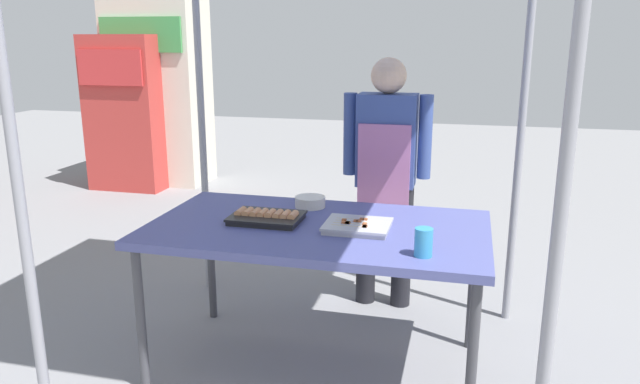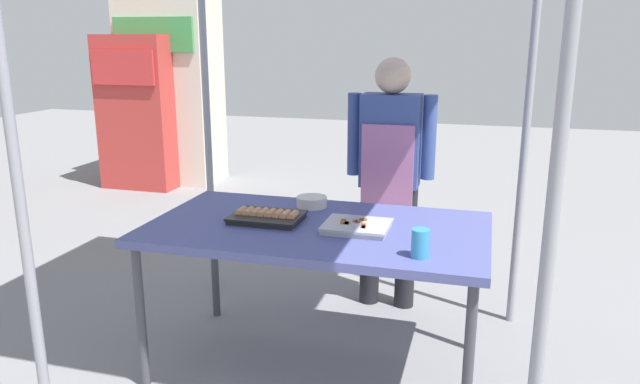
{
  "view_description": "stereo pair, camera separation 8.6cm",
  "coord_description": "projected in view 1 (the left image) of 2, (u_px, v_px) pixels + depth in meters",
  "views": [
    {
      "loc": [
        0.67,
        -2.62,
        1.62
      ],
      "look_at": [
        0.0,
        0.05,
        0.9
      ],
      "focal_mm": 33.52,
      "sensor_mm": 36.0,
      "label": 1
    },
    {
      "loc": [
        0.75,
        -2.6,
        1.62
      ],
      "look_at": [
        0.0,
        0.05,
        0.9
      ],
      "focal_mm": 33.52,
      "sensor_mm": 36.0,
      "label": 2
    }
  ],
  "objects": [
    {
      "name": "condiment_bowl",
      "position": [
        310.0,
        202.0,
        3.13
      ],
      "size": [
        0.16,
        0.16,
        0.06
      ],
      "primitive_type": "cylinder",
      "color": "silver",
      "rests_on": "stall_table"
    },
    {
      "name": "vendor_woman",
      "position": [
        386.0,
        165.0,
        3.53
      ],
      "size": [
        0.52,
        0.22,
        1.51
      ],
      "rotation": [
        0.0,
        0.0,
        3.14
      ],
      "color": "black",
      "rests_on": "ground"
    },
    {
      "name": "neighbor_stall_right",
      "position": [
        159.0,
        91.0,
        6.66
      ],
      "size": [
        1.03,
        0.64,
        2.05
      ],
      "color": "beige",
      "rests_on": "ground"
    },
    {
      "name": "stall_table",
      "position": [
        317.0,
        236.0,
        2.85
      ],
      "size": [
        1.6,
        0.9,
        0.75
      ],
      "color": "#4C518C",
      "rests_on": "ground"
    },
    {
      "name": "ground_plane",
      "position": [
        318.0,
        366.0,
        3.02
      ],
      "size": [
        18.0,
        18.0,
        0.0
      ],
      "primitive_type": "plane",
      "color": "slate"
    },
    {
      "name": "neighbor_stall_left",
      "position": [
        131.0,
        112.0,
        6.49
      ],
      "size": [
        0.8,
        0.68,
        1.64
      ],
      "color": "#BF3833",
      "rests_on": "ground"
    },
    {
      "name": "drink_cup_near_edge",
      "position": [
        424.0,
        242.0,
        2.42
      ],
      "size": [
        0.07,
        0.07,
        0.12
      ],
      "primitive_type": "cylinder",
      "color": "#338CBF",
      "rests_on": "stall_table"
    },
    {
      "name": "tray_meat_skewers",
      "position": [
        358.0,
        226.0,
        2.77
      ],
      "size": [
        0.3,
        0.26,
        0.04
      ],
      "color": "#ADADB2",
      "rests_on": "stall_table"
    },
    {
      "name": "tray_grilled_sausages",
      "position": [
        266.0,
        217.0,
        2.88
      ],
      "size": [
        0.34,
        0.25,
        0.05
      ],
      "color": "black",
      "rests_on": "stall_table"
    }
  ]
}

